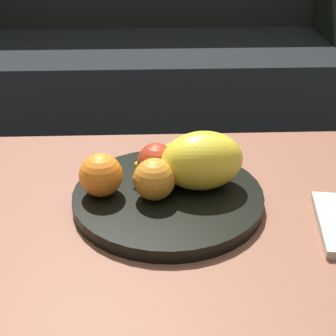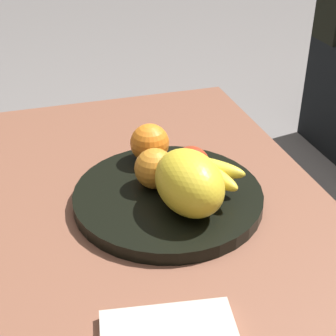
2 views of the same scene
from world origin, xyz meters
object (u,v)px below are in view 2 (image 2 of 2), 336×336
(orange_front, at_px, (155,168))
(banana_bunch, at_px, (200,176))
(coffee_table, at_px, (160,235))
(apple_front, at_px, (191,165))
(melon_large_front, at_px, (189,183))
(fruit_bowl, at_px, (168,197))
(orange_left, at_px, (150,143))

(orange_front, bearing_deg, banana_bunch, 65.06)
(coffee_table, xyz_separation_m, banana_bunch, (-0.02, 0.09, 0.10))
(coffee_table, height_order, apple_front, apple_front)
(apple_front, bearing_deg, melon_large_front, -21.23)
(coffee_table, relative_size, fruit_bowl, 3.09)
(orange_front, height_order, orange_left, orange_left)
(coffee_table, relative_size, orange_front, 14.31)
(orange_left, bearing_deg, coffee_table, -9.19)
(apple_front, bearing_deg, orange_left, -152.23)
(orange_front, distance_m, apple_front, 0.07)
(melon_large_front, distance_m, orange_front, 0.10)
(orange_left, distance_m, apple_front, 0.11)
(coffee_table, bearing_deg, melon_large_front, 58.72)
(coffee_table, bearing_deg, fruit_bowl, 142.50)
(banana_bunch, bearing_deg, apple_front, -165.53)
(melon_large_front, height_order, orange_left, melon_large_front)
(apple_front, distance_m, banana_bunch, 0.03)
(fruit_bowl, distance_m, orange_front, 0.06)
(orange_left, bearing_deg, orange_front, -9.62)
(orange_left, bearing_deg, apple_front, 27.77)
(fruit_bowl, distance_m, apple_front, 0.07)
(coffee_table, distance_m, fruit_bowl, 0.07)
(orange_left, height_order, apple_front, orange_left)
(coffee_table, relative_size, banana_bunch, 6.34)
(apple_front, height_order, banana_bunch, apple_front)
(fruit_bowl, bearing_deg, orange_front, -144.62)
(apple_front, bearing_deg, coffee_table, -54.67)
(fruit_bowl, distance_m, banana_bunch, 0.07)
(melon_large_front, xyz_separation_m, orange_front, (-0.09, -0.04, -0.02))
(coffee_table, distance_m, orange_left, 0.19)
(coffee_table, bearing_deg, apple_front, 125.33)
(melon_large_front, height_order, apple_front, melon_large_front)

